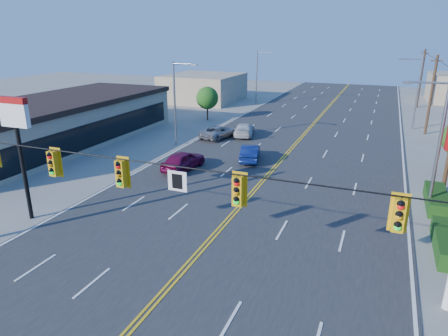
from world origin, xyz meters
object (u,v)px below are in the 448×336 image
at_px(signal_span, 147,191).
at_px(car_magenta, 183,161).
at_px(pizza_hut_sign, 18,133).
at_px(car_blue, 250,153).
at_px(car_white, 244,130).
at_px(car_silver, 219,132).

relative_size(signal_span, car_magenta, 5.44).
bearing_deg(signal_span, pizza_hut_sign, 159.81).
relative_size(car_blue, car_white, 0.90).
height_order(car_magenta, car_white, car_magenta).
xyz_separation_m(car_magenta, car_blue, (4.20, 4.32, -0.07)).
bearing_deg(car_silver, car_magenta, 111.48).
bearing_deg(signal_span, car_silver, 107.03).
bearing_deg(signal_span, car_magenta, 113.28).
height_order(signal_span, car_magenta, signal_span).
bearing_deg(car_white, signal_span, 88.40).
bearing_deg(car_white, pizza_hut_sign, 64.47).
relative_size(signal_span, pizza_hut_sign, 3.55).
distance_m(pizza_hut_sign, car_magenta, 12.88).
bearing_deg(car_magenta, car_blue, -128.46).
xyz_separation_m(pizza_hut_sign, car_magenta, (4.30, 11.30, -4.42)).
xyz_separation_m(car_magenta, car_white, (0.84, 12.41, -0.08)).
xyz_separation_m(car_white, car_silver, (-2.16, -1.91, -0.03)).
bearing_deg(car_white, car_magenta, 72.81).
distance_m(signal_span, pizza_hut_sign, 11.60).
xyz_separation_m(signal_span, pizza_hut_sign, (-10.88, 4.00, 0.30)).
height_order(car_blue, car_white, car_blue).
bearing_deg(car_silver, car_blue, 146.10).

